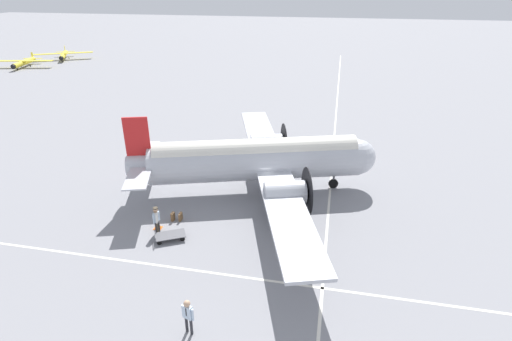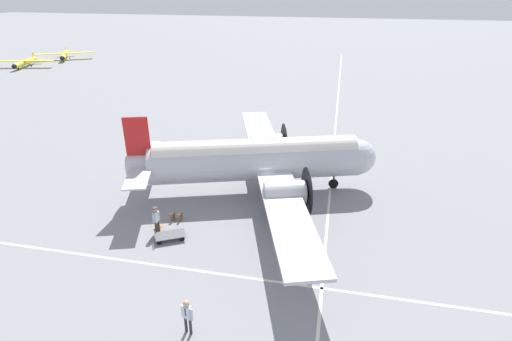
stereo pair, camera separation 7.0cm
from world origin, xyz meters
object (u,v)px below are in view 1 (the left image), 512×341
traffic_cone (158,224)px  light_aircraft_distant (63,55)px  baggage_cart (170,235)px  light_aircraft_taxiing (23,63)px  airliner_main (262,159)px  passenger_boarding (156,217)px  ramp_agent (156,218)px  suitcase_upright_spare (180,217)px  crew_foreground (188,313)px  suitcase_near_door (173,217)px

traffic_cone → light_aircraft_distant: bearing=-140.3°
baggage_cart → light_aircraft_taxiing: size_ratio=0.19×
airliner_main → baggage_cart: (6.89, -4.23, -2.29)m
passenger_boarding → ramp_agent: 0.06m
baggage_cart → light_aircraft_distant: (-51.31, -43.08, 0.58)m
passenger_boarding → baggage_cart: bearing=38.5°
suitcase_upright_spare → baggage_cart: baggage_cart is taller
crew_foreground → suitcase_upright_spare: bearing=-48.5°
light_aircraft_distant → light_aircraft_taxiing: 8.46m
light_aircraft_taxiing → traffic_cone: (42.19, 44.00, -0.54)m
airliner_main → crew_foreground: size_ratio=13.19×
suitcase_near_door → suitcase_upright_spare: (-0.12, 0.46, -0.02)m
crew_foreground → light_aircraft_distant: size_ratio=0.18×
suitcase_near_door → baggage_cart: bearing=17.4°
ramp_agent → light_aircraft_taxiing: 61.39m
traffic_cone → airliner_main: bearing=137.7°
suitcase_near_door → baggage_cart: suitcase_near_door is taller
airliner_main → suitcase_upright_spare: (4.79, -4.38, -2.31)m
passenger_boarding → suitcase_near_door: 1.71m
suitcase_near_door → light_aircraft_distant: light_aircraft_distant is taller
light_aircraft_taxiing → traffic_cone: bearing=32.9°
airliner_main → traffic_cone: airliner_main is taller
suitcase_upright_spare → traffic_cone: size_ratio=0.90×
traffic_cone → baggage_cart: bearing=52.1°
light_aircraft_taxiing → suitcase_near_door: bearing=33.9°
light_aircraft_distant → light_aircraft_taxiing: bearing=-43.6°
traffic_cone → suitcase_near_door: bearing=151.4°
passenger_boarding → suitcase_near_door: (-1.46, 0.37, -0.82)m
airliner_main → crew_foreground: bearing=-110.9°
ramp_agent → suitcase_upright_spare: bearing=-10.8°
baggage_cart → suitcase_near_door: bearing=79.2°
ramp_agent → suitcase_upright_spare: (-1.59, 0.84, -0.78)m
baggage_cart → ramp_agent: bearing=124.5°
airliner_main → traffic_cone: bearing=-150.1°
suitcase_near_door → traffic_cone: (1.05, -0.57, 0.01)m
passenger_boarding → traffic_cone: (-0.41, -0.20, -0.81)m
airliner_main → baggage_cart: bearing=-139.4°
light_aircraft_distant → light_aircraft_taxiing: size_ratio=0.96×
suitcase_upright_spare → crew_foreground: bearing=23.6°
passenger_boarding → baggage_cart: 1.39m
airliner_main → suitcase_near_door: bearing=-152.5°
suitcase_near_door → traffic_cone: size_ratio=0.97×
ramp_agent → traffic_cone: (-0.42, -0.20, -0.75)m
passenger_boarding → baggage_cart: (0.53, 0.99, -0.83)m
suitcase_near_door → suitcase_upright_spare: size_ratio=1.09×
ramp_agent → suitcase_upright_spare: size_ratio=3.09×
suitcase_near_door → traffic_cone: traffic_cone is taller
baggage_cart → traffic_cone: 1.51m
passenger_boarding → suitcase_upright_spare: passenger_boarding is taller
baggage_cart → traffic_cone: traffic_cone is taller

